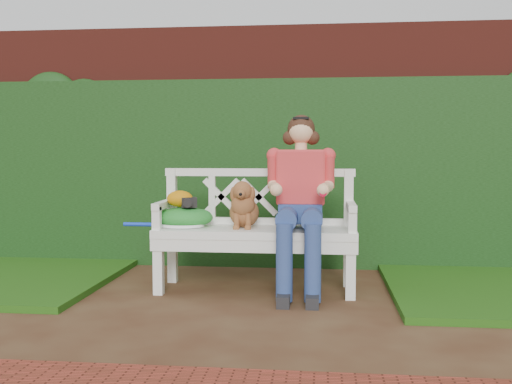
# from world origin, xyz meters

# --- Properties ---
(ground) EXTENTS (60.00, 60.00, 0.00)m
(ground) POSITION_xyz_m (0.00, 0.00, 0.00)
(ground) COLOR #3F2013
(brick_wall) EXTENTS (10.00, 0.30, 2.20)m
(brick_wall) POSITION_xyz_m (0.00, 1.90, 1.10)
(brick_wall) COLOR maroon
(brick_wall) RESTS_ON ground
(ivy_hedge) EXTENTS (10.00, 0.18, 1.70)m
(ivy_hedge) POSITION_xyz_m (0.00, 1.68, 0.85)
(ivy_hedge) COLOR #1E4B1A
(ivy_hedge) RESTS_ON ground
(garden_bench) EXTENTS (1.60, 0.64, 0.48)m
(garden_bench) POSITION_xyz_m (0.10, 0.71, 0.24)
(garden_bench) COLOR white
(garden_bench) RESTS_ON ground
(seated_woman) EXTENTS (0.59, 0.75, 1.27)m
(seated_woman) POSITION_xyz_m (0.44, 0.69, 0.63)
(seated_woman) COLOR #EE5A65
(seated_woman) RESTS_ON ground
(dog) EXTENTS (0.34, 0.39, 0.36)m
(dog) POSITION_xyz_m (0.01, 0.70, 0.66)
(dog) COLOR #A7763B
(dog) RESTS_ON garden_bench
(tennis_racket) EXTENTS (0.67, 0.31, 0.03)m
(tennis_racket) POSITION_xyz_m (-0.50, 0.69, 0.50)
(tennis_racket) COLOR white
(tennis_racket) RESTS_ON garden_bench
(green_bag) EXTENTS (0.52, 0.45, 0.15)m
(green_bag) POSITION_xyz_m (-0.45, 0.72, 0.56)
(green_bag) COLOR #27702A
(green_bag) RESTS_ON garden_bench
(camera_item) EXTENTS (0.14, 0.12, 0.08)m
(camera_item) POSITION_xyz_m (-0.41, 0.70, 0.67)
(camera_item) COLOR black
(camera_item) RESTS_ON green_bag
(baseball_glove) EXTENTS (0.23, 0.20, 0.13)m
(baseball_glove) POSITION_xyz_m (-0.48, 0.72, 0.69)
(baseball_glove) COLOR #C37709
(baseball_glove) RESTS_ON green_bag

